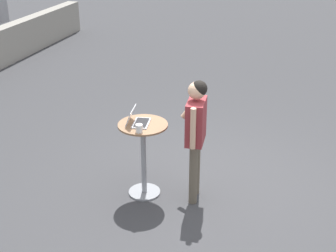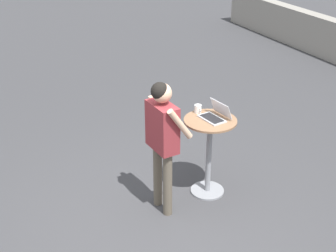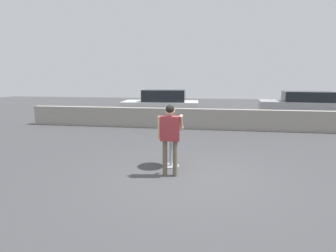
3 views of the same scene
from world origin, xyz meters
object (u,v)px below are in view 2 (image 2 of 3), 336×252
coffee_mug (198,109)px  cafe_table (209,147)px  standing_person (162,132)px  laptop (215,115)px

coffee_mug → cafe_table: bearing=9.3°
coffee_mug → standing_person: bearing=-63.0°
coffee_mug → laptop: bearing=24.9°
cafe_table → coffee_mug: (-0.24, -0.04, 0.43)m
cafe_table → standing_person: standing_person is taller
cafe_table → laptop: 0.43m
cafe_table → coffee_mug: size_ratio=8.21×
cafe_table → laptop: (-0.01, 0.07, 0.42)m
standing_person → laptop: bearing=96.9°
cafe_table → coffee_mug: 0.49m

